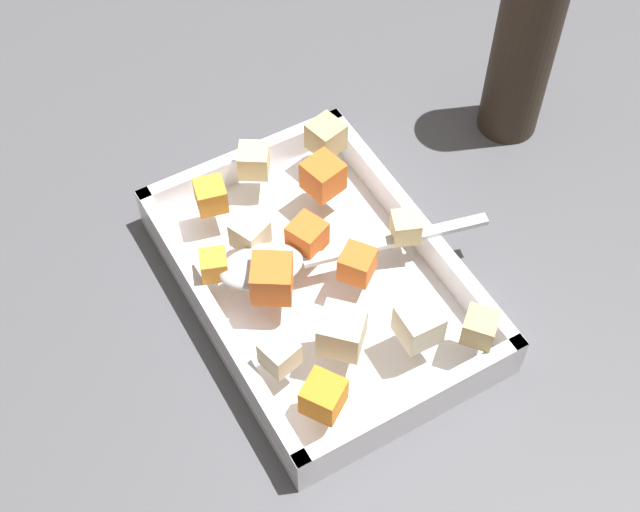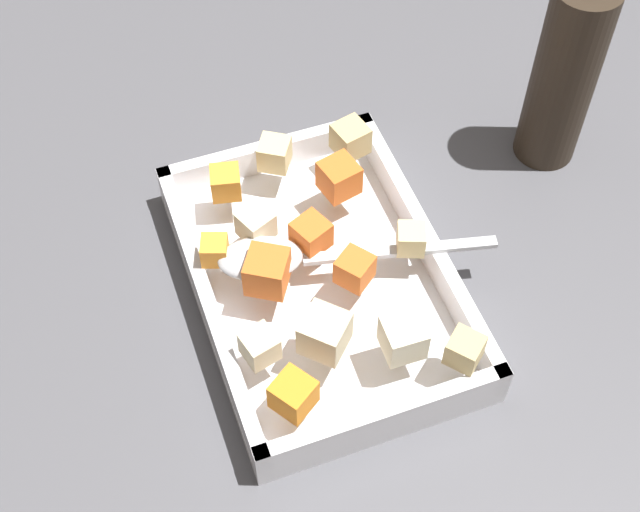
% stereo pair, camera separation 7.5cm
% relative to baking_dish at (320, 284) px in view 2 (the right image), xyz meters
% --- Properties ---
extents(ground_plane, '(4.00, 4.00, 0.00)m').
position_rel_baking_dish_xyz_m(ground_plane, '(-0.02, 0.00, -0.01)').
color(ground_plane, '#4C4C51').
extents(baking_dish, '(0.30, 0.21, 0.05)m').
position_rel_baking_dish_xyz_m(baking_dish, '(0.00, 0.00, 0.00)').
color(baking_dish, silver).
rests_on(baking_dish, ground_plane).
extents(carrot_chunk_mid_left, '(0.04, 0.04, 0.03)m').
position_rel_baking_dish_xyz_m(carrot_chunk_mid_left, '(-0.02, -0.02, 0.04)').
color(carrot_chunk_mid_left, orange).
rests_on(carrot_chunk_mid_left, baking_dish).
extents(carrot_chunk_rim_edge, '(0.04, 0.04, 0.03)m').
position_rel_baking_dish_xyz_m(carrot_chunk_rim_edge, '(-0.12, 0.06, 0.05)').
color(carrot_chunk_rim_edge, orange).
rests_on(carrot_chunk_rim_edge, baking_dish).
extents(carrot_chunk_near_left, '(0.05, 0.05, 0.03)m').
position_rel_baking_dish_xyz_m(carrot_chunk_near_left, '(-0.00, 0.05, 0.05)').
color(carrot_chunk_near_left, orange).
rests_on(carrot_chunk_near_left, baking_dish).
extents(carrot_chunk_front_center, '(0.04, 0.04, 0.03)m').
position_rel_baking_dish_xyz_m(carrot_chunk_front_center, '(0.02, -0.00, 0.05)').
color(carrot_chunk_front_center, orange).
rests_on(carrot_chunk_front_center, baking_dish).
extents(carrot_chunk_corner_nw, '(0.03, 0.03, 0.02)m').
position_rel_baking_dish_xyz_m(carrot_chunk_corner_nw, '(0.03, 0.08, 0.04)').
color(carrot_chunk_corner_nw, orange).
rests_on(carrot_chunk_corner_nw, baking_dish).
extents(carrot_chunk_mid_right, '(0.03, 0.03, 0.03)m').
position_rel_baking_dish_xyz_m(carrot_chunk_mid_right, '(0.10, 0.05, 0.04)').
color(carrot_chunk_mid_right, orange).
rests_on(carrot_chunk_mid_right, baking_dish).
extents(carrot_chunk_far_right, '(0.04, 0.04, 0.03)m').
position_rel_baking_dish_xyz_m(carrot_chunk_far_right, '(0.07, -0.04, 0.05)').
color(carrot_chunk_far_right, orange).
rests_on(carrot_chunk_far_right, baking_dish).
extents(potato_chunk_near_right, '(0.03, 0.03, 0.03)m').
position_rel_baking_dish_xyz_m(potato_chunk_near_right, '(0.11, -0.07, 0.05)').
color(potato_chunk_near_right, tan).
rests_on(potato_chunk_near_right, baking_dish).
extents(potato_chunk_near_spoon, '(0.05, 0.05, 0.03)m').
position_rel_baking_dish_xyz_m(potato_chunk_near_spoon, '(-0.08, 0.02, 0.05)').
color(potato_chunk_near_spoon, beige).
rests_on(potato_chunk_near_spoon, baking_dish).
extents(potato_chunk_back_center, '(0.03, 0.03, 0.03)m').
position_rel_baking_dish_xyz_m(potato_chunk_back_center, '(-0.07, 0.07, 0.04)').
color(potato_chunk_back_center, beige).
rests_on(potato_chunk_back_center, baking_dish).
extents(potato_chunk_center, '(0.04, 0.04, 0.03)m').
position_rel_baking_dish_xyz_m(potato_chunk_center, '(-0.12, -0.07, 0.04)').
color(potato_chunk_center, tan).
rests_on(potato_chunk_center, baking_dish).
extents(potato_chunk_under_handle, '(0.04, 0.04, 0.03)m').
position_rel_baking_dish_xyz_m(potato_chunk_under_handle, '(0.12, -0.00, 0.04)').
color(potato_chunk_under_handle, '#E0CC89').
rests_on(potato_chunk_under_handle, baking_dish).
extents(potato_chunk_heap_side, '(0.03, 0.03, 0.03)m').
position_rel_baking_dish_xyz_m(potato_chunk_heap_side, '(-0.10, -0.03, 0.05)').
color(potato_chunk_heap_side, beige).
rests_on(potato_chunk_heap_side, baking_dish).
extents(potato_chunk_corner_sw, '(0.03, 0.03, 0.02)m').
position_rel_baking_dish_xyz_m(potato_chunk_corner_sw, '(-0.01, -0.08, 0.04)').
color(potato_chunk_corner_sw, '#E0CC89').
rests_on(potato_chunk_corner_sw, baking_dish).
extents(potato_chunk_corner_se, '(0.03, 0.03, 0.03)m').
position_rel_baking_dish_xyz_m(potato_chunk_corner_se, '(0.05, 0.04, 0.04)').
color(potato_chunk_corner_se, beige).
rests_on(potato_chunk_corner_se, baking_dish).
extents(serving_spoon, '(0.08, 0.24, 0.02)m').
position_rel_baking_dish_xyz_m(serving_spoon, '(0.01, 0.03, 0.04)').
color(serving_spoon, silver).
rests_on(serving_spoon, baking_dish).
extents(pepper_mill, '(0.06, 0.06, 0.22)m').
position_rel_baking_dish_xyz_m(pepper_mill, '(0.09, -0.27, 0.08)').
color(pepper_mill, '#2D2319').
rests_on(pepper_mill, ground_plane).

